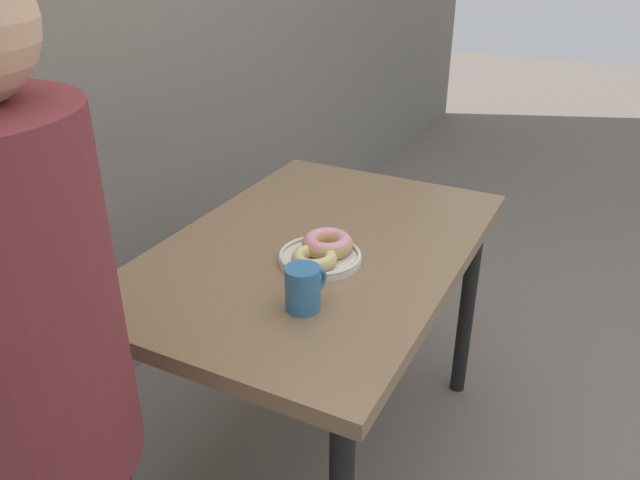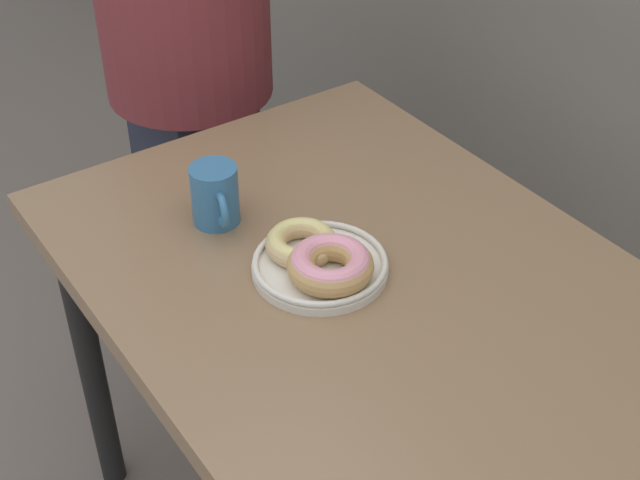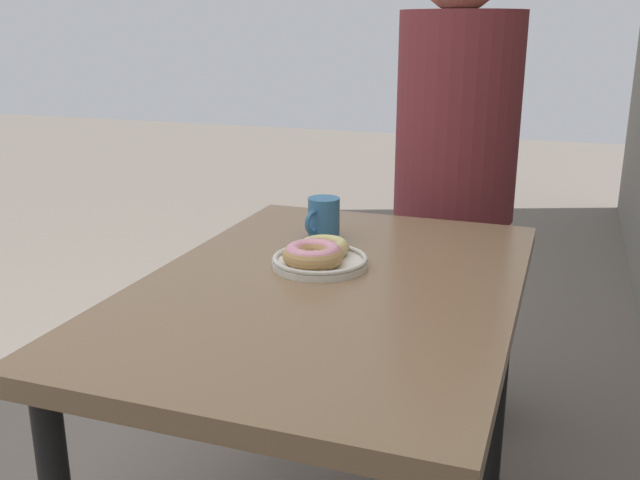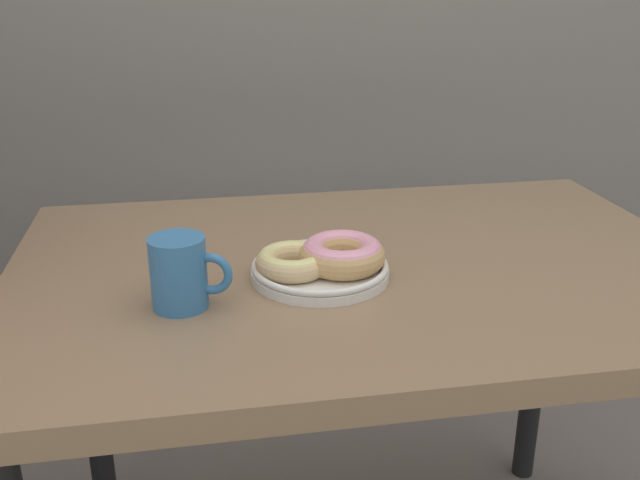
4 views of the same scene
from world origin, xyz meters
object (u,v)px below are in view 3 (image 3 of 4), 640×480
object	(u,v)px
donut_plate	(318,255)
person_figure	(456,169)
coffee_mug	(323,218)
dining_table	(330,319)

from	to	relation	value
donut_plate	person_figure	xyz separation A→B (m)	(-0.75, 0.17, 0.06)
person_figure	donut_plate	bearing A→B (deg)	-12.94
coffee_mug	dining_table	bearing A→B (deg)	22.06
dining_table	donut_plate	world-z (taller)	donut_plate
dining_table	coffee_mug	bearing A→B (deg)	-157.94
dining_table	person_figure	world-z (taller)	person_figure
donut_plate	person_figure	size ratio (longest dim) A/B	0.16
donut_plate	person_figure	bearing A→B (deg)	167.06
donut_plate	person_figure	world-z (taller)	person_figure
dining_table	coffee_mug	xyz separation A→B (m)	(-0.28, -0.11, 0.14)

